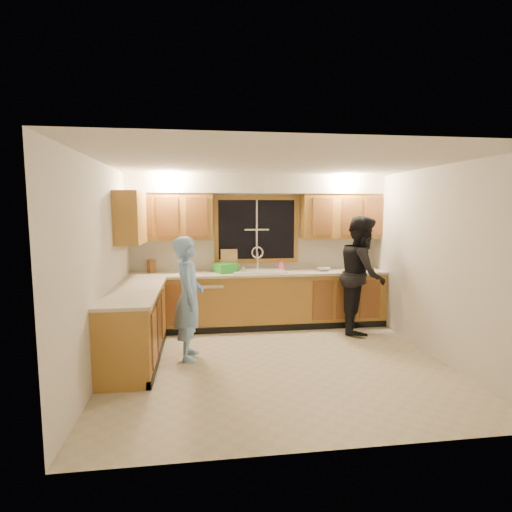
{
  "coord_description": "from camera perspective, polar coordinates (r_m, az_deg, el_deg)",
  "views": [
    {
      "loc": [
        -0.93,
        -4.82,
        1.95
      ],
      "look_at": [
        -0.18,
        0.65,
        1.3
      ],
      "focal_mm": 28.0,
      "sensor_mm": 36.0,
      "label": 1
    }
  ],
  "objects": [
    {
      "name": "floor",
      "position": [
        5.28,
        3.01,
        -14.93
      ],
      "size": [
        4.2,
        4.2,
        0.0
      ],
      "primitive_type": "plane",
      "color": "#BEB192",
      "rests_on": "ground"
    },
    {
      "name": "ceiling",
      "position": [
        4.94,
        3.19,
        13.13
      ],
      "size": [
        4.2,
        4.2,
        0.0
      ],
      "primitive_type": "plane",
      "rotation": [
        3.14,
        0.0,
        0.0
      ],
      "color": "silver"
    },
    {
      "name": "wall_back",
      "position": [
        6.82,
        0.09,
        0.86
      ],
      "size": [
        4.2,
        0.0,
        4.2
      ],
      "primitive_type": "plane",
      "rotation": [
        1.57,
        0.0,
        0.0
      ],
      "color": "beige",
      "rests_on": "ground"
    },
    {
      "name": "wall_left",
      "position": [
        5.01,
        -21.24,
        -1.75
      ],
      "size": [
        0.0,
        3.8,
        3.8
      ],
      "primitive_type": "plane",
      "rotation": [
        1.57,
        0.0,
        1.57
      ],
      "color": "beige",
      "rests_on": "ground"
    },
    {
      "name": "wall_right",
      "position": [
        5.73,
        24.18,
        -0.86
      ],
      "size": [
        0.0,
        3.8,
        3.8
      ],
      "primitive_type": "plane",
      "rotation": [
        1.57,
        0.0,
        -1.57
      ],
      "color": "beige",
      "rests_on": "ground"
    },
    {
      "name": "base_cabinets_back",
      "position": [
        6.66,
        0.44,
        -6.36
      ],
      "size": [
        4.2,
        0.6,
        0.88
      ],
      "primitive_type": "cube",
      "color": "#AB7831",
      "rests_on": "ground"
    },
    {
      "name": "base_cabinets_left",
      "position": [
        5.45,
        -16.9,
        -9.62
      ],
      "size": [
        0.6,
        1.9,
        0.88
      ],
      "primitive_type": "cube",
      "color": "#AB7831",
      "rests_on": "ground"
    },
    {
      "name": "countertop_back",
      "position": [
        6.56,
        0.46,
        -2.47
      ],
      "size": [
        4.2,
        0.63,
        0.04
      ],
      "primitive_type": "cube",
      "color": "beige",
      "rests_on": "base_cabinets_back"
    },
    {
      "name": "countertop_left",
      "position": [
        5.34,
        -16.91,
        -4.88
      ],
      "size": [
        0.63,
        1.9,
        0.04
      ],
      "primitive_type": "cube",
      "color": "beige",
      "rests_on": "base_cabinets_left"
    },
    {
      "name": "upper_cabinets_left",
      "position": [
        6.57,
        -12.17,
        5.51
      ],
      "size": [
        1.35,
        0.33,
        0.75
      ],
      "primitive_type": "cube",
      "color": "#AB7831",
      "rests_on": "wall_back"
    },
    {
      "name": "upper_cabinets_right",
      "position": [
        6.96,
        12.03,
        5.57
      ],
      "size": [
        1.35,
        0.33,
        0.75
      ],
      "primitive_type": "cube",
      "color": "#AB7831",
      "rests_on": "wall_back"
    },
    {
      "name": "upper_cabinets_return",
      "position": [
        6.02,
        -17.47,
        5.25
      ],
      "size": [
        0.33,
        0.9,
        0.75
      ],
      "primitive_type": "cube",
      "color": "#AB7831",
      "rests_on": "wall_left"
    },
    {
      "name": "soffit",
      "position": [
        6.62,
        0.3,
        10.21
      ],
      "size": [
        4.2,
        0.35,
        0.3
      ],
      "primitive_type": "cube",
      "color": "white",
      "rests_on": "wall_back"
    },
    {
      "name": "window_frame",
      "position": [
        6.78,
        0.1,
        3.79
      ],
      "size": [
        1.44,
        0.03,
        1.14
      ],
      "color": "black",
      "rests_on": "wall_back"
    },
    {
      "name": "sink",
      "position": [
        6.58,
        0.44,
        -2.74
      ],
      "size": [
        0.86,
        0.52,
        0.57
      ],
      "color": "white",
      "rests_on": "countertop_back"
    },
    {
      "name": "dishwasher",
      "position": [
        6.59,
        -6.93,
        -6.81
      ],
      "size": [
        0.6,
        0.56,
        0.82
      ],
      "primitive_type": "cube",
      "color": "silver",
      "rests_on": "floor"
    },
    {
      "name": "stove",
      "position": [
        4.92,
        -17.96,
        -11.36
      ],
      "size": [
        0.58,
        0.75,
        0.9
      ],
      "primitive_type": "cube",
      "color": "silver",
      "rests_on": "floor"
    },
    {
      "name": "man",
      "position": [
        5.27,
        -9.61,
        -5.95
      ],
      "size": [
        0.39,
        0.59,
        1.6
      ],
      "primitive_type": "imported",
      "rotation": [
        0.0,
        0.0,
        1.58
      ],
      "color": "#7BABE9",
      "rests_on": "floor"
    },
    {
      "name": "woman",
      "position": [
        6.54,
        14.92,
        -2.52
      ],
      "size": [
        0.98,
        1.09,
        1.85
      ],
      "primitive_type": "imported",
      "rotation": [
        0.0,
        0.0,
        1.19
      ],
      "color": "black",
      "rests_on": "floor"
    },
    {
      "name": "knife_block",
      "position": [
        6.71,
        -14.71,
        -1.43
      ],
      "size": [
        0.14,
        0.14,
        0.2
      ],
      "primitive_type": "cube",
      "rotation": [
        0.0,
        0.0,
        0.68
      ],
      "color": "brown",
      "rests_on": "countertop_back"
    },
    {
      "name": "cutting_board",
      "position": [
        6.66,
        -3.87,
        -0.58
      ],
      "size": [
        0.28,
        0.11,
        0.36
      ],
      "primitive_type": "cube",
      "rotation": [
        -0.21,
        0.0,
        -0.06
      ],
      "color": "tan",
      "rests_on": "countertop_back"
    },
    {
      "name": "dish_crate",
      "position": [
        6.52,
        -4.36,
        -1.69
      ],
      "size": [
        0.42,
        0.41,
        0.15
      ],
      "primitive_type": "cube",
      "rotation": [
        0.0,
        0.0,
        0.42
      ],
      "color": "#25912A",
      "rests_on": "countertop_back"
    },
    {
      "name": "soap_bottle",
      "position": [
        6.73,
        3.69,
        -1.24
      ],
      "size": [
        0.12,
        0.12,
        0.19
      ],
      "primitive_type": "imported",
      "rotation": [
        0.0,
        0.0,
        -0.43
      ],
      "color": "#E25683",
      "rests_on": "countertop_back"
    },
    {
      "name": "bowl",
      "position": [
        6.78,
        9.59,
        -1.85
      ],
      "size": [
        0.26,
        0.26,
        0.05
      ],
      "primitive_type": "imported",
      "rotation": [
        0.0,
        0.0,
        0.16
      ],
      "color": "silver",
      "rests_on": "countertop_back"
    },
    {
      "name": "can_left",
      "position": [
        6.45,
        -1.85,
        -1.93
      ],
      "size": [
        0.07,
        0.07,
        0.11
      ],
      "primitive_type": "cylinder",
      "rotation": [
        0.0,
        0.0,
        0.2
      ],
      "color": "beige",
      "rests_on": "countertop_back"
    },
    {
      "name": "can_right",
      "position": [
        6.41,
        -1.8,
        -1.95
      ],
      "size": [
        0.08,
        0.08,
        0.12
      ],
      "primitive_type": "cylinder",
      "rotation": [
        0.0,
        0.0,
        -0.27
      ],
      "color": "beige",
      "rests_on": "countertop_back"
    }
  ]
}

